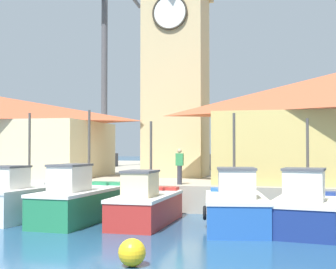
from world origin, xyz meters
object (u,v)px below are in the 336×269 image
object	(u,v)px
dock_worker_near_tower	(180,166)
port_crane_far	(205,67)
fishing_boat_mid_right	(306,210)
clock_tower	(176,54)
fishing_boat_center	(235,208)
fishing_boat_left_inner	(80,201)
mooring_buoy	(132,252)
port_crane_near	(105,88)
fishing_boat_left_outer	(20,200)
fishing_boat_mid_left	(146,205)

from	to	relation	value
dock_worker_near_tower	port_crane_far	bearing A→B (deg)	94.41
fishing_boat_mid_right	clock_tower	world-z (taller)	clock_tower
fishing_boat_mid_right	dock_worker_near_tower	bearing A→B (deg)	140.98
fishing_boat_center	clock_tower	bearing A→B (deg)	112.63
fishing_boat_left_inner	dock_worker_near_tower	bearing A→B (deg)	51.00
mooring_buoy	port_crane_near	bearing A→B (deg)	112.09
fishing_boat_left_outer	mooring_buoy	size ratio (longest dim) A/B	6.53
fishing_boat_left_inner	fishing_boat_center	size ratio (longest dim) A/B	1.19
clock_tower	fishing_boat_left_inner	bearing A→B (deg)	-99.68
fishing_boat_left_inner	fishing_boat_mid_right	bearing A→B (deg)	-2.72
mooring_buoy	dock_worker_near_tower	world-z (taller)	dock_worker_near_tower
clock_tower	port_crane_near	distance (m)	16.07
fishing_boat_mid_right	mooring_buoy	size ratio (longest dim) A/B	6.57
clock_tower	mooring_buoy	size ratio (longest dim) A/B	22.96
fishing_boat_left_outer	port_crane_far	world-z (taller)	port_crane_far
fishing_boat_mid_left	mooring_buoy	xyz separation A→B (m)	(1.39, -6.13, -0.37)
fishing_boat_mid_left	clock_tower	distance (m)	12.58
fishing_boat_left_inner	fishing_boat_mid_right	distance (m)	8.40
fishing_boat_center	port_crane_far	world-z (taller)	port_crane_far
clock_tower	mooring_buoy	xyz separation A→B (m)	(2.35, -16.05, -8.06)
fishing_boat_center	fishing_boat_mid_right	bearing A→B (deg)	0.58
fishing_boat_mid_left	fishing_boat_mid_right	bearing A→B (deg)	-3.97
fishing_boat_mid_left	dock_worker_near_tower	size ratio (longest dim) A/B	2.85
fishing_boat_center	fishing_boat_mid_left	bearing A→B (deg)	172.82
fishing_boat_left_inner	fishing_boat_mid_left	xyz separation A→B (m)	(2.65, -0.00, -0.08)
fishing_boat_mid_right	port_crane_near	bearing A→B (deg)	124.69
fishing_boat_mid_right	clock_tower	bearing A→B (deg)	123.00
fishing_boat_mid_left	port_crane_far	distance (m)	21.78
fishing_boat_mid_left	fishing_boat_mid_right	world-z (taller)	fishing_boat_mid_right
fishing_boat_left_outer	fishing_boat_mid_right	xyz separation A→B (m)	(10.93, -0.32, -0.05)
fishing_boat_mid_right	mooring_buoy	world-z (taller)	fishing_boat_mid_right
fishing_boat_left_inner	port_crane_near	size ratio (longest dim) A/B	0.28
port_crane_far	mooring_buoy	distance (m)	27.71
fishing_boat_center	port_crane_near	distance (m)	28.12
fishing_boat_left_outer	port_crane_far	distance (m)	22.26
fishing_boat_center	clock_tower	world-z (taller)	clock_tower
fishing_boat_left_outer	fishing_boat_mid_right	world-z (taller)	fishing_boat_left_outer
fishing_boat_left_outer	port_crane_near	xyz separation A→B (m)	(-5.21, 23.00, 7.51)
fishing_boat_left_outer	fishing_boat_mid_left	bearing A→B (deg)	0.91
fishing_boat_center	dock_worker_near_tower	xyz separation A→B (m)	(-2.87, 4.29, 1.29)
fishing_boat_left_outer	dock_worker_near_tower	size ratio (longest dim) A/B	2.69
fishing_boat_mid_left	fishing_boat_center	size ratio (longest dim) A/B	1.03
fishing_boat_left_outer	fishing_boat_center	distance (m)	8.55
fishing_boat_left_inner	mooring_buoy	xyz separation A→B (m)	(4.04, -6.14, -0.45)
fishing_boat_left_outer	mooring_buoy	world-z (taller)	fishing_boat_left_outer
fishing_boat_left_inner	port_crane_far	distance (m)	21.82
port_crane_far	mooring_buoy	world-z (taller)	port_crane_far
fishing_boat_mid_left	fishing_boat_mid_right	xyz separation A→B (m)	(5.74, -0.40, 0.03)
dock_worker_near_tower	fishing_boat_left_outer	bearing A→B (deg)	-145.18
port_crane_near	mooring_buoy	size ratio (longest dim) A/B	28.49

